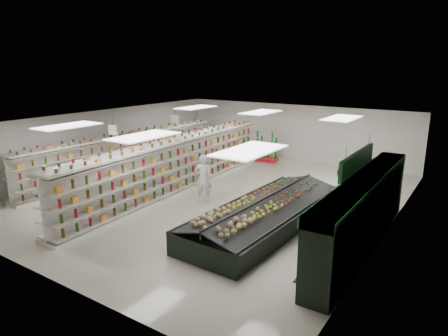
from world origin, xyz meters
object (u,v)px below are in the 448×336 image
Objects in this scene: soda_endcap at (267,148)px; gondola_left at (127,156)px; shopper_main at (203,178)px; shopper_background at (186,151)px; gondola_center at (177,167)px; produce_island at (265,213)px.

gondola_left is at bearing -125.31° from soda_endcap.
shopper_background is (-4.00, 3.82, -0.05)m from shopper_main.
soda_endcap is 4.79m from shopper_background.
soda_endcap is at bearing 57.11° from gondola_left.
soda_endcap is at bearing -9.45° from shopper_background.
shopper_main is (5.68, -1.22, 0.03)m from gondola_left.
shopper_main is 5.53m from shopper_background.
shopper_main is (1.85, -0.56, -0.08)m from gondola_center.
shopper_background reaches higher than produce_island.
gondola_left is 1.65× the size of produce_island.
produce_island is (5.15, -1.46, -0.57)m from gondola_center.
produce_island is (8.99, -2.12, -0.46)m from gondola_left.
shopper_background is at bearing 147.17° from produce_island.
gondola_left is 3.09m from shopper_background.
gondola_center is 6.82× the size of shopper_main.
shopper_main is at bearing -106.21° from shopper_background.
gondola_center is at bearing -47.45° from shopper_main.
gondola_left is 9.25m from produce_island.
shopper_main reaches higher than shopper_background.
shopper_main is at bearing -81.58° from soda_endcap.
produce_island is 3.46m from shopper_main.
shopper_background is (1.68, 2.59, -0.02)m from gondola_left.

